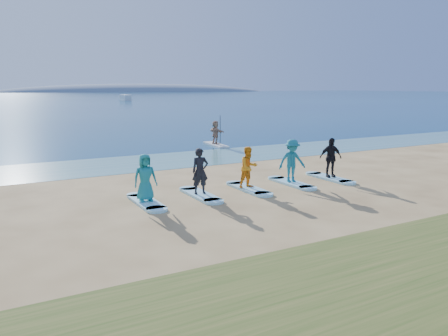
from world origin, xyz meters
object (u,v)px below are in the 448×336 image
surfboard_3 (291,183)px  paddleboarder (216,132)px  boat_offshore_b (125,100)px  student_3 (292,161)px  surfboard_0 (146,202)px  surfboard_1 (200,195)px  surfboard_4 (330,178)px  paddleboard (216,145)px  student_2 (249,167)px  surfboard_2 (248,189)px  student_1 (200,171)px  student_0 (145,178)px  student_4 (331,158)px

surfboard_3 → paddleboarder: bearing=76.9°
boat_offshore_b → surfboard_3: boat_offshore_b is taller
paddleboarder → student_3: bearing=159.0°
boat_offshore_b → surfboard_0: size_ratio=2.95×
boat_offshore_b → surfboard_1: 112.71m
paddleboarder → surfboard_4: 11.87m
paddleboard → surfboard_3: paddleboard is taller
student_2 → student_3: 2.05m
surfboard_0 → surfboard_4: size_ratio=1.00×
paddleboarder → surfboard_0: 14.82m
surfboard_0 → surfboard_3: (6.16, 0.00, 0.00)m
boat_offshore_b → surfboard_4: size_ratio=2.95×
surfboard_2 → student_1: bearing=180.0°
student_2 → surfboard_3: size_ratio=0.72×
paddleboarder → student_3: 12.14m
surfboard_0 → surfboard_4: 8.21m
student_0 → surfboard_2: size_ratio=0.73×
surfboard_0 → student_4: size_ratio=1.31×
surfboard_3 → student_4: 2.24m
student_1 → surfboard_4: (6.16, 0.00, -0.87)m
surfboard_2 → student_0: bearing=180.0°
student_0 → student_2: 4.11m
surfboard_3 → student_3: 0.92m
student_1 → student_4: size_ratio=0.99×
boat_offshore_b → student_2: student_2 is taller
student_1 → student_3: size_ratio=0.95×
paddleboarder → surfboard_3: 12.16m
surfboard_1 → surfboard_2: same height
student_1 → student_2: 2.05m
paddleboarder → paddleboard: bearing=-0.0°
boat_offshore_b → student_4: bearing=-100.2°
surfboard_0 → surfboard_1: size_ratio=1.00×
student_2 → surfboard_4: student_2 is taller
paddleboarder → surfboard_4: paddleboarder is taller
boat_offshore_b → surfboard_3: bearing=-101.2°
surfboard_0 → student_2: (4.11, 0.00, 0.83)m
surfboard_4 → student_4: size_ratio=1.31×
student_3 → surfboard_4: 2.25m
student_2 → student_0: bearing=175.9°
paddleboarder → boat_offshore_b: bearing=-20.9°
student_3 → surfboard_4: student_3 is taller
surfboard_0 → surfboard_4: bearing=0.0°
student_0 → paddleboarder: bearing=55.4°
paddleboard → student_1: size_ratio=1.81×
paddleboard → surfboard_1: paddleboard is taller
surfboard_2 → student_3: size_ratio=1.26×
student_1 → surfboard_3: student_1 is taller
student_4 → boat_offshore_b: bearing=94.8°
surfboard_3 → surfboard_1: bearing=180.0°
student_3 → surfboard_2: bearing=-167.1°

